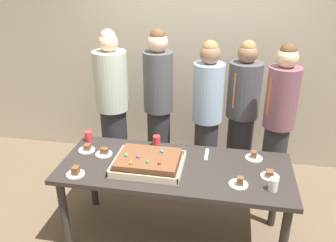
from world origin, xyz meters
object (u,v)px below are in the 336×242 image
object	(u,v)px
drink_cup_middle	(157,141)
person_serving_front	(278,124)
sheet_cake	(148,162)
plated_slice_center_front	(270,175)
plated_slice_center_back	(76,172)
plated_slice_far_left	(87,149)
person_far_right_suit	(158,108)
party_table	(175,175)
person_left_edge_reaching	(242,113)
cake_server_utensil	(207,154)
person_green_shirt_behind	(207,118)
drink_cup_nearest	(89,136)
plated_slice_far_right	(254,157)
person_striped_tie_right	(113,107)
plated_slice_near_right	(104,153)
drink_cup_far_end	(273,185)
plated_slice_near_left	(239,183)

from	to	relation	value
drink_cup_middle	person_serving_front	world-z (taller)	person_serving_front
sheet_cake	plated_slice_center_front	distance (m)	1.00
plated_slice_center_back	plated_slice_far_left	bearing A→B (deg)	99.39
sheet_cake	person_far_right_suit	size ratio (longest dim) A/B	0.33
party_table	person_left_edge_reaching	world-z (taller)	person_left_edge_reaching
plated_slice_center_back	person_serving_front	size ratio (longest dim) A/B	0.09
person_far_right_suit	cake_server_utensil	bearing A→B (deg)	37.22
person_far_right_suit	person_left_edge_reaching	distance (m)	0.92
plated_slice_center_back	drink_cup_middle	bearing A→B (deg)	48.38
person_serving_front	person_green_shirt_behind	distance (m)	0.70
plated_slice_center_front	person_green_shirt_behind	world-z (taller)	person_green_shirt_behind
drink_cup_middle	person_left_edge_reaching	world-z (taller)	person_left_edge_reaching
party_table	person_green_shirt_behind	bearing A→B (deg)	75.18
drink_cup_nearest	person_serving_front	size ratio (longest dim) A/B	0.06
person_far_right_suit	sheet_cake	bearing A→B (deg)	-0.00
person_serving_front	person_left_edge_reaching	size ratio (longest dim) A/B	1.03
plated_slice_far_right	person_striped_tie_right	distance (m)	1.60
drink_cup_middle	person_green_shirt_behind	distance (m)	0.62
plated_slice_near_right	drink_cup_far_end	world-z (taller)	drink_cup_far_end
plated_slice_far_right	drink_cup_far_end	bearing A→B (deg)	-74.65
plated_slice_near_left	plated_slice_far_right	distance (m)	0.46
party_table	person_green_shirt_behind	xyz separation A→B (m)	(0.20, 0.77, 0.22)
plated_slice_center_front	drink_cup_far_end	world-z (taller)	drink_cup_far_end
plated_slice_near_left	person_far_right_suit	bearing A→B (deg)	129.81
plated_slice_near_left	plated_slice_far_right	size ratio (longest dim) A/B	1.00
plated_slice_center_front	plated_slice_far_left	bearing A→B (deg)	174.84
plated_slice_center_back	person_striped_tie_right	distance (m)	1.12
plated_slice_center_front	drink_cup_nearest	bearing A→B (deg)	168.97
person_serving_front	person_striped_tie_right	bearing A→B (deg)	-38.25
plated_slice_far_right	person_striped_tie_right	bearing A→B (deg)	158.79
party_table	drink_cup_far_end	xyz separation A→B (m)	(0.79, -0.20, 0.14)
person_green_shirt_behind	plated_slice_near_right	bearing A→B (deg)	-24.25
plated_slice_near_left	person_left_edge_reaching	bearing A→B (deg)	88.77
person_striped_tie_right	person_left_edge_reaching	distance (m)	1.41
party_table	drink_cup_far_end	world-z (taller)	drink_cup_far_end
cake_server_utensil	person_left_edge_reaching	xyz separation A→B (m)	(0.31, 0.83, 0.08)
plated_slice_far_right	person_striped_tie_right	xyz separation A→B (m)	(-1.49, 0.58, 0.13)
party_table	person_serving_front	xyz separation A→B (m)	(0.90, 0.74, 0.22)
party_table	cake_server_utensil	xyz separation A→B (m)	(0.25, 0.25, 0.09)
person_far_right_suit	person_left_edge_reaching	world-z (taller)	person_far_right_suit
plated_slice_far_left	drink_cup_middle	distance (m)	0.65
plated_slice_center_back	person_far_right_suit	bearing A→B (deg)	67.84
drink_cup_middle	person_far_right_suit	world-z (taller)	person_far_right_suit
party_table	cake_server_utensil	size ratio (longest dim) A/B	9.85
plated_slice_center_front	drink_cup_far_end	bearing A→B (deg)	-87.02
party_table	plated_slice_center_back	world-z (taller)	plated_slice_center_back
party_table	person_left_edge_reaching	xyz separation A→B (m)	(0.56, 1.07, 0.18)
drink_cup_middle	person_striped_tie_right	xyz separation A→B (m)	(-0.60, 0.50, 0.09)
drink_cup_far_end	person_left_edge_reaching	bearing A→B (deg)	100.08
plated_slice_near_right	plated_slice_center_back	xyz separation A→B (m)	(-0.11, -0.36, 0.00)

